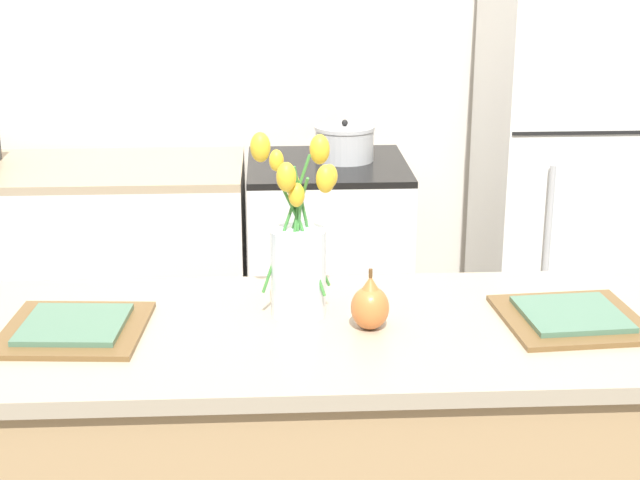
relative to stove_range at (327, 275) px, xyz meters
The scene contains 9 objects.
back_wall 0.99m from the stove_range, 104.01° to the left, with size 5.20×0.08×2.70m.
back_counter 1.16m from the stove_range, behind, with size 1.68×0.60×0.90m.
stove_range is the anchor object (origin of this frame).
refrigerator 1.04m from the stove_range, ahead, with size 0.68×0.67×1.73m.
flower_vase 1.65m from the stove_range, 95.91° to the right, with size 0.19×0.15×0.43m.
pear_figurine 1.70m from the stove_range, 90.16° to the right, with size 0.08×0.08×0.14m.
plate_setting_left 1.79m from the stove_range, 112.10° to the right, with size 0.32×0.32×0.02m.
plate_setting_right 1.73m from the stove_range, 74.30° to the right, with size 0.32×0.32×0.02m.
cooking_pot 0.52m from the stove_range, 31.30° to the left, with size 0.23×0.23×0.16m.
Camera 1 is at (-0.12, -1.99, 1.77)m, focal length 55.00 mm.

